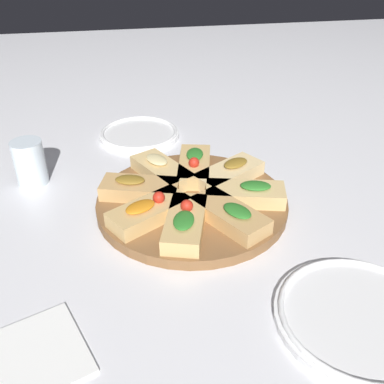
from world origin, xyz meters
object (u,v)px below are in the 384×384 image
napkin_stack (39,352)px  plate_right (361,317)px  serving_board (192,203)px  water_glass (30,162)px  plate_left (139,134)px

napkin_stack → plate_right: bearing=87.2°
plate_right → napkin_stack: 0.43m
plate_right → serving_board: bearing=-150.4°
water_glass → napkin_stack: (0.44, 0.06, -0.04)m
plate_right → water_glass: size_ratio=2.58×
plate_right → water_glass: 0.67m
plate_left → napkin_stack: (0.62, -0.17, -0.00)m
serving_board → water_glass: water_glass is taller
serving_board → plate_right: size_ratio=1.50×
plate_left → napkin_stack: bearing=-15.8°
napkin_stack → serving_board: bearing=139.6°
plate_left → water_glass: water_glass is taller
plate_right → napkin_stack: plate_right is taller
plate_left → napkin_stack: 0.64m
plate_right → water_glass: water_glass is taller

